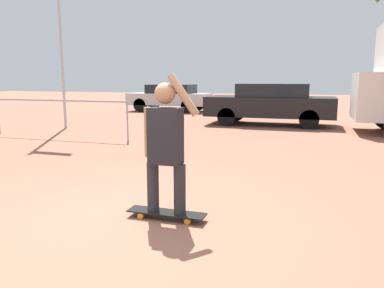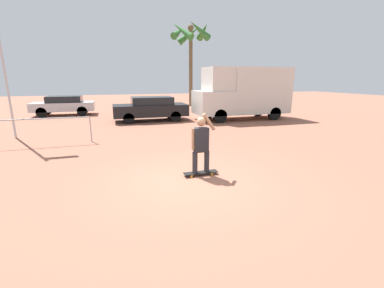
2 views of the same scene
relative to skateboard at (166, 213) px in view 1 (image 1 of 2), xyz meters
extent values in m
plane|color=#935B47|center=(-0.42, -0.30, -0.07)|extent=(80.00, 80.00, 0.00)
cube|color=black|center=(0.00, 0.00, 0.01)|extent=(0.95, 0.23, 0.02)
cylinder|color=orange|center=(-0.29, -0.09, -0.04)|extent=(0.07, 0.03, 0.07)
cylinder|color=orange|center=(-0.29, 0.09, -0.04)|extent=(0.07, 0.03, 0.07)
cylinder|color=orange|center=(0.29, -0.09, -0.04)|extent=(0.07, 0.03, 0.07)
cylinder|color=orange|center=(0.29, 0.09, -0.04)|extent=(0.07, 0.03, 0.07)
cylinder|color=#28282D|center=(-0.17, 0.00, 0.31)|extent=(0.14, 0.14, 0.58)
cylinder|color=#28282D|center=(0.17, 0.00, 0.31)|extent=(0.14, 0.14, 0.58)
cube|color=#232328|center=(0.00, 0.00, 0.92)|extent=(0.37, 0.22, 0.65)
sphere|color=#A37556|center=(0.00, 0.00, 1.41)|extent=(0.24, 0.24, 0.24)
cylinder|color=#A37556|center=(-0.22, 0.00, 0.96)|extent=(0.09, 0.09, 0.58)
cylinder|color=#A37556|center=(0.22, 0.00, 1.39)|extent=(0.37, 0.09, 0.48)
cube|color=black|center=(3.41, 8.85, 1.34)|extent=(0.04, 1.92, 0.72)
cylinder|color=black|center=(-1.32, 9.05, 0.25)|extent=(0.65, 0.22, 0.65)
cylinder|color=black|center=(-1.32, 10.73, 0.25)|extent=(0.65, 0.22, 0.65)
cylinder|color=black|center=(1.47, 9.05, 0.25)|extent=(0.65, 0.22, 0.65)
cylinder|color=black|center=(1.47, 10.73, 0.25)|extent=(0.65, 0.22, 0.65)
cube|color=black|center=(0.07, 9.89, 0.60)|extent=(4.51, 1.89, 0.70)
cube|color=black|center=(0.19, 9.89, 1.18)|extent=(2.48, 1.67, 0.47)
cylinder|color=black|center=(-6.84, 13.48, 0.27)|extent=(0.69, 0.22, 0.69)
cylinder|color=black|center=(-6.84, 15.15, 0.27)|extent=(0.69, 0.22, 0.69)
cylinder|color=black|center=(-4.27, 13.48, 0.27)|extent=(0.69, 0.22, 0.69)
cylinder|color=black|center=(-4.27, 15.15, 0.27)|extent=(0.69, 0.22, 0.69)
cube|color=#BCBCC1|center=(-5.56, 14.32, 0.57)|extent=(4.15, 1.89, 0.59)
cube|color=black|center=(-5.45, 14.32, 1.09)|extent=(2.28, 1.66, 0.44)
cylinder|color=#B7B7BC|center=(-6.41, 6.77, 3.76)|extent=(0.09, 0.09, 7.66)
cylinder|color=#99999E|center=(-5.28, 4.98, 0.98)|extent=(4.34, 0.05, 0.05)
cylinder|color=#99999E|center=(-3.11, 4.98, 0.45)|extent=(0.04, 0.04, 1.05)
camera|label=1|loc=(1.59, -3.93, 1.56)|focal=35.00mm
camera|label=2|loc=(-2.17, -6.24, 2.48)|focal=24.00mm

